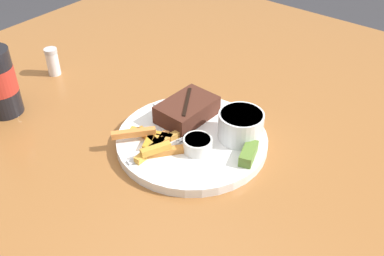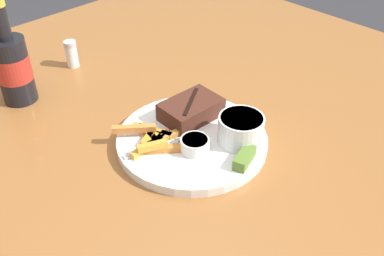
# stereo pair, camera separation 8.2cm
# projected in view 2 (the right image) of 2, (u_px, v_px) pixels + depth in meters

# --- Properties ---
(dining_table) EXTENTS (1.44, 1.45, 0.75)m
(dining_table) POSITION_uv_depth(u_px,v_px,m) (192.00, 168.00, 0.88)
(dining_table) COLOR #935B2D
(dining_table) RESTS_ON ground_plane
(dinner_plate) EXTENTS (0.28, 0.28, 0.02)m
(dinner_plate) POSITION_uv_depth(u_px,v_px,m) (192.00, 140.00, 0.84)
(dinner_plate) COLOR white
(dinner_plate) RESTS_ON dining_table
(steak_portion) EXTENTS (0.12, 0.08, 0.04)m
(steak_portion) POSITION_uv_depth(u_px,v_px,m) (191.00, 110.00, 0.87)
(steak_portion) COLOR #472319
(steak_portion) RESTS_ON dinner_plate
(fries_pile) EXTENTS (0.11, 0.13, 0.02)m
(fries_pile) POSITION_uv_depth(u_px,v_px,m) (152.00, 139.00, 0.81)
(fries_pile) COLOR gold
(fries_pile) RESTS_ON dinner_plate
(coleslaw_cup) EXTENTS (0.08, 0.08, 0.05)m
(coleslaw_cup) POSITION_uv_depth(u_px,v_px,m) (241.00, 128.00, 0.80)
(coleslaw_cup) COLOR white
(coleslaw_cup) RESTS_ON dinner_plate
(dipping_sauce_cup) EXTENTS (0.05, 0.05, 0.03)m
(dipping_sauce_cup) POSITION_uv_depth(u_px,v_px,m) (195.00, 144.00, 0.79)
(dipping_sauce_cup) COLOR silver
(dipping_sauce_cup) RESTS_ON dinner_plate
(pickle_spear) EXTENTS (0.06, 0.04, 0.02)m
(pickle_spear) POSITION_uv_depth(u_px,v_px,m) (244.00, 158.00, 0.77)
(pickle_spear) COLOR #567A2D
(pickle_spear) RESTS_ON dinner_plate
(fork_utensil) EXTENTS (0.13, 0.05, 0.00)m
(fork_utensil) POSITION_uv_depth(u_px,v_px,m) (156.00, 147.00, 0.80)
(fork_utensil) COLOR #B7B7BC
(fork_utensil) RESTS_ON dinner_plate
(knife_utensil) EXTENTS (0.08, 0.16, 0.01)m
(knife_utensil) POSITION_uv_depth(u_px,v_px,m) (182.00, 127.00, 0.85)
(knife_utensil) COLOR #B7B7BC
(knife_utensil) RESTS_ON dinner_plate
(beer_bottle) EXTENTS (0.07, 0.07, 0.23)m
(beer_bottle) POSITION_uv_depth(u_px,v_px,m) (13.00, 66.00, 0.92)
(beer_bottle) COLOR black
(beer_bottle) RESTS_ON dining_table
(salt_shaker) EXTENTS (0.03, 0.03, 0.07)m
(salt_shaker) POSITION_uv_depth(u_px,v_px,m) (71.00, 54.00, 1.06)
(salt_shaker) COLOR white
(salt_shaker) RESTS_ON dining_table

